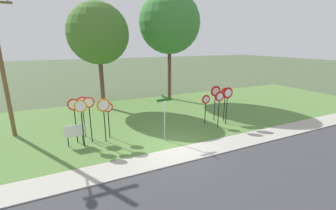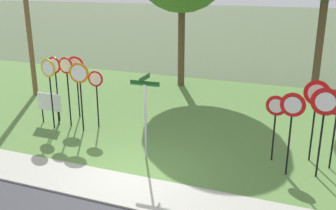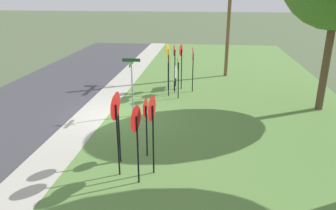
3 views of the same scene
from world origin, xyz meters
name	(u,v)px [view 1 (image 1 of 3)]	position (x,y,z in m)	size (l,w,h in m)	color
ground_plane	(175,149)	(0.00, 0.00, 0.00)	(160.00, 160.00, 0.00)	#4C5B3D
road_asphalt	(234,201)	(0.00, -4.80, 0.01)	(44.00, 6.40, 0.01)	#3D3D42
sidewalk_strip	(182,154)	(0.00, -0.80, 0.03)	(44.00, 1.60, 0.06)	#ADAA9E
grass_median	(141,117)	(0.00, 6.00, 0.02)	(44.00, 12.00, 0.04)	#567F3D
stop_sign_near_left	(89,111)	(-4.07, 2.75, 1.99)	(0.62, 0.10, 2.75)	black
stop_sign_near_right	(83,108)	(-4.34, 3.76, 1.92)	(0.71, 0.13, 2.58)	black
stop_sign_far_left	(104,110)	(-3.32, 2.48, 1.98)	(0.76, 0.15, 2.65)	black
stop_sign_far_center	(108,113)	(-2.99, 3.04, 1.64)	(0.60, 0.11, 2.25)	black
stop_sign_far_right	(81,113)	(-4.54, 2.31, 2.01)	(0.69, 0.12, 2.73)	black
stop_sign_center_tall	(74,111)	(-4.84, 3.07, 1.95)	(0.66, 0.14, 2.66)	black
yield_sign_near_left	(216,95)	(4.80, 2.93, 2.02)	(0.80, 0.14, 2.63)	black
yield_sign_near_right	(220,101)	(4.20, 1.67, 1.92)	(0.71, 0.11, 2.52)	black
yield_sign_far_left	(228,97)	(5.04, 1.85, 2.08)	(0.80, 0.12, 2.70)	black
yield_sign_far_right	(225,96)	(5.41, 2.56, 1.92)	(0.79, 0.16, 2.51)	black
yield_sign_center	(206,103)	(3.69, 2.51, 1.62)	(0.64, 0.11, 2.15)	black
street_name_post	(165,114)	(-0.10, 1.19, 1.68)	(0.96, 0.82, 2.74)	#9EA0A8
utility_pole	(0,59)	(-8.35, 5.76, 4.83)	(2.10, 2.35, 8.87)	brown
notice_board	(75,132)	(-4.96, 2.70, 0.87)	(1.10, 0.07, 1.25)	black
oak_tree_left	(98,34)	(-2.10, 10.21, 6.43)	(5.12, 5.12, 8.97)	brown
oak_tree_right	(169,23)	(4.72, 10.59, 7.56)	(5.92, 5.92, 10.49)	brown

